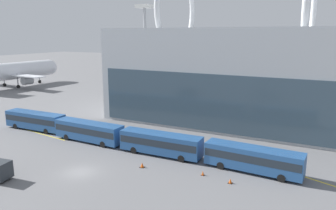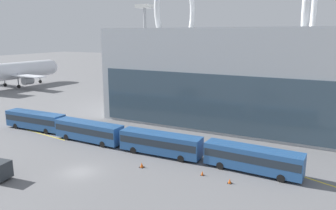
% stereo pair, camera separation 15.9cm
% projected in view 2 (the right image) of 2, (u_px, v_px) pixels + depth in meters
% --- Properties ---
extents(ground_plane, '(440.00, 440.00, 0.00)m').
position_uv_depth(ground_plane, '(80.00, 172.00, 42.31)').
color(ground_plane, slate).
extents(airliner_at_gate_near, '(30.63, 34.62, 13.89)m').
position_uv_depth(airliner_at_gate_near, '(14.00, 71.00, 109.41)').
color(airliner_at_gate_near, silver).
rests_on(airliner_at_gate_near, ground_plane).
extents(airliner_at_gate_far, '(31.92, 33.17, 13.66)m').
position_uv_depth(airliner_at_gate_far, '(185.00, 80.00, 88.82)').
color(airliner_at_gate_far, white).
rests_on(airliner_at_gate_far, ground_plane).
extents(shuttle_bus_0, '(12.55, 3.11, 3.28)m').
position_uv_depth(shuttle_bus_0, '(35.00, 120.00, 60.69)').
color(shuttle_bus_0, '#285693').
rests_on(shuttle_bus_0, ground_plane).
extents(shuttle_bus_1, '(12.53, 2.98, 3.28)m').
position_uv_depth(shuttle_bus_1, '(89.00, 130.00, 53.93)').
color(shuttle_bus_1, '#285693').
rests_on(shuttle_bus_1, ground_plane).
extents(shuttle_bus_2, '(12.54, 3.04, 3.28)m').
position_uv_depth(shuttle_bus_2, '(160.00, 142.00, 47.91)').
color(shuttle_bus_2, '#285693').
rests_on(shuttle_bus_2, ground_plane).
extents(shuttle_bus_3, '(12.59, 3.29, 3.28)m').
position_uv_depth(shuttle_bus_3, '(253.00, 158.00, 41.93)').
color(shuttle_bus_3, '#285693').
rests_on(shuttle_bus_3, ground_plane).
extents(floodlight_mast, '(2.93, 2.93, 23.41)m').
position_uv_depth(floodlight_mast, '(145.00, 40.00, 68.74)').
color(floodlight_mast, gray).
rests_on(floodlight_mast, ground_plane).
extents(lane_stripe_0, '(11.01, 4.14, 0.01)m').
position_uv_depth(lane_stripe_0, '(302.00, 176.00, 41.02)').
color(lane_stripe_0, yellow).
rests_on(lane_stripe_0, ground_plane).
extents(lane_stripe_4, '(11.30, 1.64, 0.01)m').
position_uv_depth(lane_stripe_4, '(44.00, 135.00, 58.01)').
color(lane_stripe_4, yellow).
rests_on(lane_stripe_4, ground_plane).
extents(traffic_cone_0, '(0.53, 0.53, 0.60)m').
position_uv_depth(traffic_cone_0, '(230.00, 181.00, 39.02)').
color(traffic_cone_0, black).
rests_on(traffic_cone_0, ground_plane).
extents(traffic_cone_1, '(0.43, 0.43, 0.60)m').
position_uv_depth(traffic_cone_1, '(202.00, 173.00, 41.24)').
color(traffic_cone_1, black).
rests_on(traffic_cone_1, ground_plane).
extents(traffic_cone_2, '(0.62, 0.62, 0.67)m').
position_uv_depth(traffic_cone_2, '(142.00, 165.00, 43.70)').
color(traffic_cone_2, black).
rests_on(traffic_cone_2, ground_plane).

